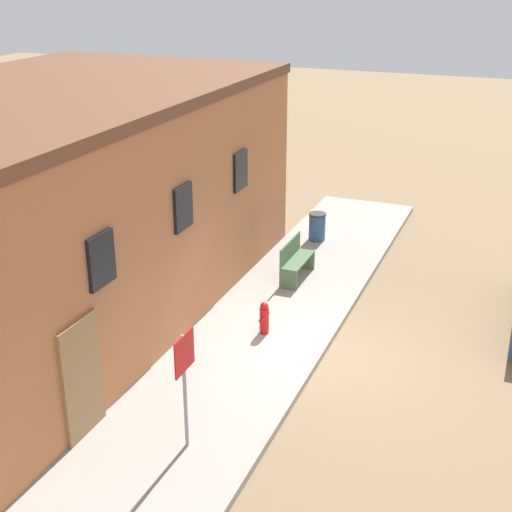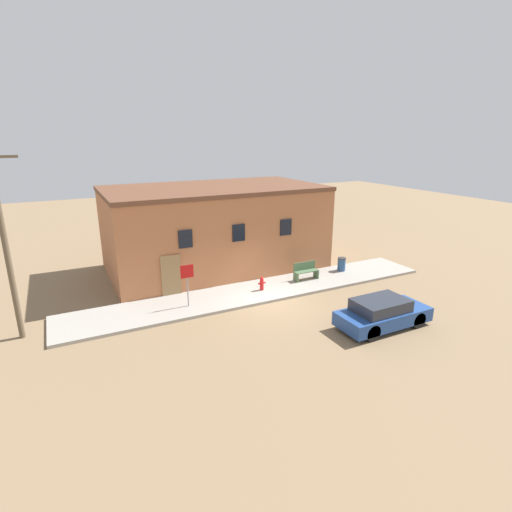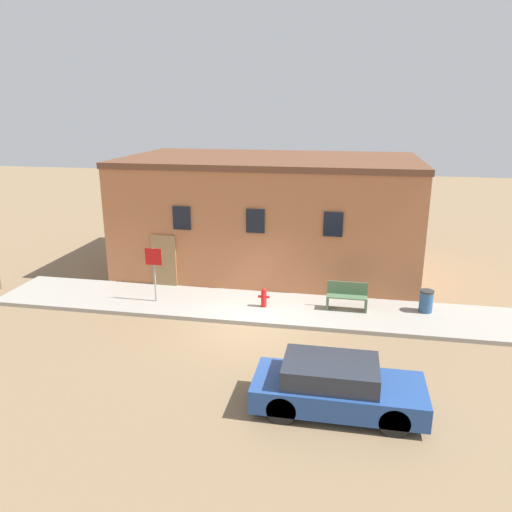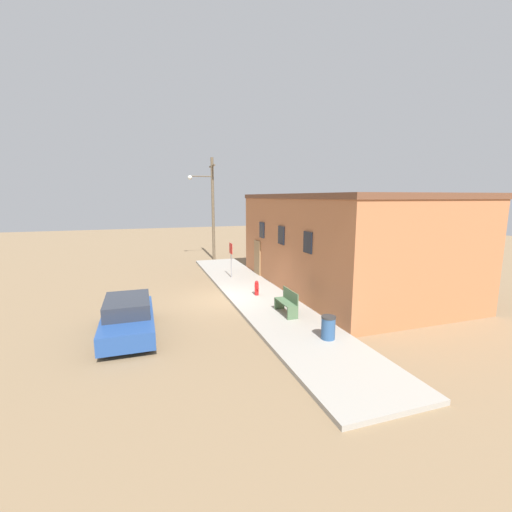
% 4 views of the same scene
% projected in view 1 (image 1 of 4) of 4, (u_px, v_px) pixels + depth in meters
% --- Properties ---
extents(ground_plane, '(80.00, 80.00, 0.00)m').
position_uv_depth(ground_plane, '(325.00, 355.00, 14.45)').
color(ground_plane, '#846B4C').
extents(sidewalk, '(19.54, 2.92, 0.15)m').
position_uv_depth(sidewalk, '(258.00, 339.00, 14.92)').
color(sidewalk, '#9E998E').
rests_on(sidewalk, ground).
extents(brick_building, '(12.40, 7.00, 4.95)m').
position_uv_depth(brick_building, '(40.00, 208.00, 15.33)').
color(brick_building, '#B26B42').
rests_on(brick_building, ground).
extents(fire_hydrant, '(0.41, 0.20, 0.71)m').
position_uv_depth(fire_hydrant, '(264.00, 318.00, 14.88)').
color(fire_hydrant, red).
rests_on(fire_hydrant, sidewalk).
extents(stop_sign, '(0.62, 0.06, 2.02)m').
position_uv_depth(stop_sign, '(185.00, 371.00, 10.99)').
color(stop_sign, gray).
rests_on(stop_sign, sidewalk).
extents(bench, '(1.41, 0.44, 0.97)m').
position_uv_depth(bench, '(295.00, 260.00, 17.44)').
color(bench, '#4C6B47').
rests_on(bench, sidewalk).
extents(trash_bin, '(0.48, 0.48, 0.78)m').
position_uv_depth(trash_bin, '(317.00, 226.00, 19.89)').
color(trash_bin, '#2D517F').
rests_on(trash_bin, sidewalk).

